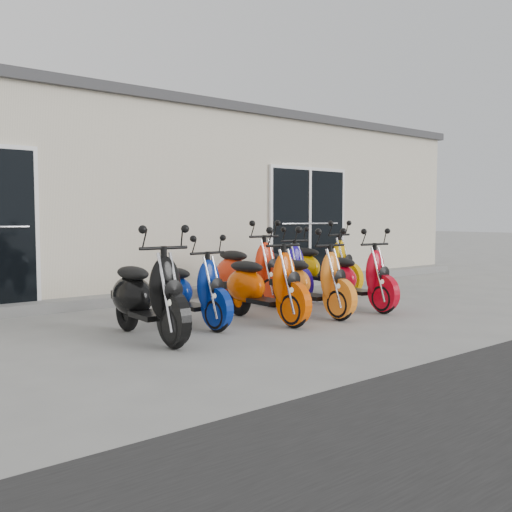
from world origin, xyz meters
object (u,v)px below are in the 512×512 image
object	(u,v)px
scooter_front_orange_a	(264,274)
scooter_front_orange_b	(310,271)
scooter_front_black	(147,282)
scooter_back_blue	(281,262)
scooter_front_red	(356,268)
scooter_back_yellow	(321,257)
scooter_front_blue	(190,280)
scooter_back_red	(248,261)

from	to	relation	value
scooter_front_orange_a	scooter_front_orange_b	world-z (taller)	scooter_front_orange_a
scooter_front_black	scooter_front_orange_a	distance (m)	1.66
scooter_front_orange_a	scooter_back_blue	size ratio (longest dim) A/B	1.03
scooter_front_red	scooter_front_black	bearing A→B (deg)	-175.11
scooter_back_blue	scooter_back_yellow	bearing A→B (deg)	2.50
scooter_back_blue	scooter_back_yellow	world-z (taller)	scooter_back_yellow
scooter_front_orange_a	scooter_front_red	world-z (taller)	scooter_front_orange_a
scooter_front_blue	scooter_front_orange_b	size ratio (longest dim) A/B	0.95
scooter_back_blue	scooter_back_yellow	distance (m)	0.85
scooter_front_black	scooter_front_blue	distance (m)	0.85
scooter_front_orange_b	scooter_back_blue	bearing A→B (deg)	62.82
scooter_front_orange_a	scooter_front_orange_b	size ratio (longest dim) A/B	1.03
scooter_front_black	scooter_back_red	size ratio (longest dim) A/B	0.98
scooter_front_orange_b	scooter_back_red	world-z (taller)	scooter_back_red
scooter_front_orange_a	scooter_back_blue	world-z (taller)	scooter_front_orange_a
scooter_back_red	scooter_back_blue	bearing A→B (deg)	5.19
scooter_back_red	scooter_back_blue	world-z (taller)	scooter_back_red
scooter_front_red	scooter_back_red	distance (m)	1.68
scooter_front_orange_b	scooter_back_red	size ratio (longest dim) A/B	0.93
scooter_front_orange_b	scooter_front_red	bearing A→B (deg)	-1.16
scooter_front_blue	scooter_back_blue	world-z (taller)	scooter_back_blue
scooter_back_red	scooter_back_blue	distance (m)	0.76
scooter_front_orange_b	scooter_front_red	size ratio (longest dim) A/B	1.01
scooter_front_black	scooter_back_yellow	world-z (taller)	scooter_back_yellow
scooter_front_black	scooter_front_orange_b	size ratio (longest dim) A/B	1.06
scooter_back_blue	scooter_front_orange_b	bearing A→B (deg)	-111.12
scooter_front_orange_a	scooter_front_black	bearing A→B (deg)	-179.13
scooter_front_orange_a	scooter_front_red	distance (m)	1.69
scooter_front_blue	scooter_back_red	world-z (taller)	scooter_back_red
scooter_back_blue	scooter_front_blue	bearing A→B (deg)	-148.83
scooter_front_orange_a	scooter_front_red	size ratio (longest dim) A/B	1.04
scooter_front_black	scooter_front_orange_a	xyz separation A→B (m)	(1.66, 0.02, -0.02)
scooter_front_orange_b	scooter_back_blue	xyz separation A→B (m)	(0.79, 1.48, -0.00)
scooter_front_blue	scooter_back_yellow	distance (m)	3.47
scooter_front_orange_b	scooter_back_yellow	world-z (taller)	scooter_back_yellow
scooter_front_black	scooter_front_orange_a	bearing A→B (deg)	2.52
scooter_front_orange_a	scooter_back_yellow	size ratio (longest dim) A/B	0.96
scooter_back_yellow	scooter_front_red	bearing A→B (deg)	-122.01
scooter_front_black	scooter_front_blue	bearing A→B (deg)	26.47
scooter_front_blue	scooter_back_yellow	size ratio (longest dim) A/B	0.89
scooter_front_black	scooter_front_blue	xyz separation A→B (m)	(0.77, 0.36, -0.06)
scooter_front_black	scooter_front_red	xyz separation A→B (m)	(3.35, -0.04, -0.04)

